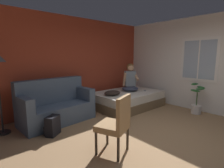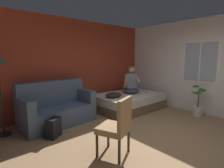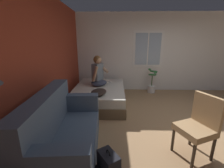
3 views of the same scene
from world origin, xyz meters
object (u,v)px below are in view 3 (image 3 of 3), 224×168
Objects in this scene: bed at (100,95)px; throw_pillow at (99,92)px; side_chair at (199,124)px; potted_plant at (152,84)px; backpack at (108,168)px; couch at (64,135)px; cell_phone at (109,82)px; person_seated at (98,74)px.

throw_pillow is (-0.68, -0.06, 0.31)m from bed.
throw_pillow is at bearing 50.08° from side_chair.
throw_pillow is 2.36m from potted_plant.
backpack is 1.97m from throw_pillow.
cell_phone is at bearing -11.37° from couch.
bed reaches higher than backpack.
side_chair is 2.88m from person_seated.
bed is 2.62m from backpack.
cell_phone is 0.17× the size of potted_plant.
couch is 0.80m from backpack.
side_chair is at bearing -69.15° from backpack.
throw_pillow reaches higher than backpack.
side_chair reaches higher than bed.
potted_plant is at bearing -32.53° from couch.
bed is at bearing 119.00° from potted_plant.
cell_phone is (0.38, -0.31, -0.35)m from person_seated.
backpack is 3.18× the size of cell_phone.
couch is at bearing 167.23° from throw_pillow.
potted_plant is at bearing -16.44° from cell_phone.
cell_phone is (0.54, -0.27, 0.25)m from bed.
couch is 2.03m from side_chair.
backpack is 3.15m from cell_phone.
person_seated is (2.25, 1.78, 0.30)m from side_chair.
side_chair is 6.81× the size of cell_phone.
couch is at bearing 93.77° from side_chair.
couch is 2.43m from person_seated.
side_chair is at bearing -86.23° from couch.
couch reaches higher than throw_pillow.
side_chair is (-2.08, -1.73, 0.30)m from bed.
potted_plant is (3.17, -2.02, -0.09)m from couch.
bed is 1.98m from potted_plant.
side_chair is (0.13, -2.02, 0.14)m from couch.
cell_phone is at bearing 29.25° from side_chair.
potted_plant is at bearing -0.01° from side_chair.
potted_plant reaches higher than cell_phone.
person_seated is at bearing 14.61° from bed.
person_seated reaches higher than potted_plant.
backpack is (-2.76, -0.43, -0.64)m from person_seated.
throw_pillow is (-0.84, -0.10, -0.29)m from person_seated.
backpack is (-0.51, 1.35, -0.34)m from side_chair.
couch is 1.79× the size of side_chair.
potted_plant is (0.96, -1.73, 0.07)m from bed.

